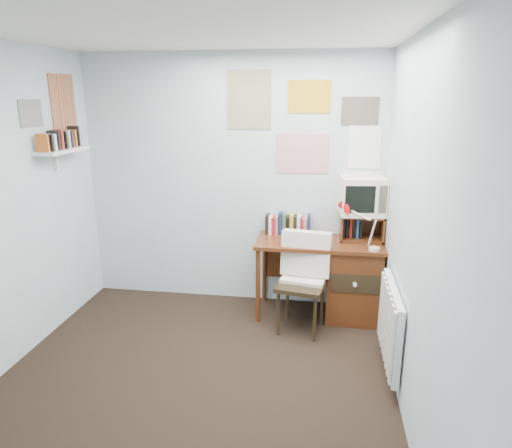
{
  "coord_description": "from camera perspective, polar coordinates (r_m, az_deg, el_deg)",
  "views": [
    {
      "loc": [
        0.91,
        -2.69,
        2.1
      ],
      "look_at": [
        0.36,
        0.99,
        1.04
      ],
      "focal_mm": 32.0,
      "sensor_mm": 36.0,
      "label": 1
    }
  ],
  "objects": [
    {
      "name": "crt_tv",
      "position": [
        4.4,
        13.09,
        3.73
      ],
      "size": [
        0.45,
        0.42,
        0.39
      ],
      "primitive_type": "cube",
      "rotation": [
        0.0,
        0.0,
        0.11
      ],
      "color": "beige",
      "rests_on": "tv_riser"
    },
    {
      "name": "ground",
      "position": [
        3.53,
        -8.77,
        -20.84
      ],
      "size": [
        3.5,
        3.5,
        0.0
      ],
      "primitive_type": "plane",
      "color": "black",
      "rests_on": "ground"
    },
    {
      "name": "desk",
      "position": [
        4.5,
        11.28,
        -6.53
      ],
      "size": [
        1.2,
        0.55,
        0.76
      ],
      "color": "#562913",
      "rests_on": "ground"
    },
    {
      "name": "ceiling",
      "position": [
        2.86,
        -11.05,
        23.67
      ],
      "size": [
        3.0,
        3.5,
        0.02
      ],
      "primitive_type": "cube",
      "color": "white",
      "rests_on": "back_wall"
    },
    {
      "name": "radiator",
      "position": [
        3.69,
        16.47,
        -11.92
      ],
      "size": [
        0.09,
        0.8,
        0.6
      ],
      "primitive_type": "cube",
      "color": "white",
      "rests_on": "right_wall"
    },
    {
      "name": "desk_lamp",
      "position": [
        4.15,
        14.73,
        -0.84
      ],
      "size": [
        0.29,
        0.26,
        0.36
      ],
      "primitive_type": "cube",
      "rotation": [
        0.0,
        0.0,
        -0.19
      ],
      "color": "red",
      "rests_on": "desk"
    },
    {
      "name": "tv_riser",
      "position": [
        4.46,
        13.07,
        -0.33
      ],
      "size": [
        0.4,
        0.3,
        0.25
      ],
      "primitive_type": "cube",
      "color": "#562913",
      "rests_on": "desk"
    },
    {
      "name": "right_wall",
      "position": [
        2.88,
        19.95,
        -2.26
      ],
      "size": [
        0.02,
        3.5,
        2.5
      ],
      "primitive_type": "cube",
      "color": "silver",
      "rests_on": "ground"
    },
    {
      "name": "posters_back",
      "position": [
        4.44,
        5.94,
        12.59
      ],
      "size": [
        1.2,
        0.01,
        0.9
      ],
      "primitive_type": "cube",
      "color": "white",
      "rests_on": "back_wall"
    },
    {
      "name": "wall_shelf",
      "position": [
        4.46,
        -23.0,
        8.48
      ],
      "size": [
        0.2,
        0.62,
        0.24
      ],
      "primitive_type": "cube",
      "color": "white",
      "rests_on": "left_wall"
    },
    {
      "name": "desk_chair",
      "position": [
        4.17,
        5.67,
        -7.68
      ],
      "size": [
        0.52,
        0.51,
        0.88
      ],
      "primitive_type": "cube",
      "rotation": [
        0.0,
        0.0,
        -0.19
      ],
      "color": "black",
      "rests_on": "ground"
    },
    {
      "name": "back_wall",
      "position": [
        4.61,
        -3.04,
        5.24
      ],
      "size": [
        3.0,
        0.02,
        2.5
      ],
      "primitive_type": "cube",
      "color": "silver",
      "rests_on": "ground"
    },
    {
      "name": "posters_left",
      "position": [
        4.49,
        -24.59,
        13.24
      ],
      "size": [
        0.01,
        0.7,
        0.6
      ],
      "primitive_type": "cube",
      "color": "white",
      "rests_on": "left_wall"
    },
    {
      "name": "book_row",
      "position": [
        4.52,
        5.03,
        0.06
      ],
      "size": [
        0.6,
        0.14,
        0.22
      ],
      "primitive_type": "cube",
      "color": "#562913",
      "rests_on": "desk"
    }
  ]
}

